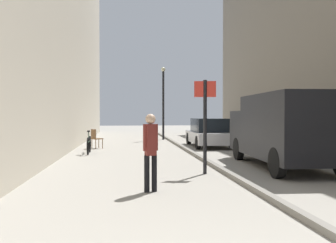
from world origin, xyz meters
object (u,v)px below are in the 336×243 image
lamp_post (163,98)px  cafe_chair_near_window (96,137)px  parked_car (209,133)px  delivery_van (283,128)px  street_sign_post (205,118)px  pedestrian_main_foreground (151,147)px  bicycle_leaning (89,144)px

lamp_post → cafe_chair_near_window: 7.25m
parked_car → lamp_post: lamp_post is taller
parked_car → cafe_chair_near_window: 5.72m
delivery_van → street_sign_post: bearing=-158.3°
delivery_van → pedestrian_main_foreground: bearing=-142.2°
pedestrian_main_foreground → cafe_chair_near_window: 10.13m
pedestrian_main_foreground → street_sign_post: bearing=37.2°
delivery_van → bicycle_leaning: bearing=146.6°
lamp_post → bicycle_leaning: lamp_post is taller
delivery_van → parked_car: delivery_van is taller
pedestrian_main_foreground → cafe_chair_near_window: size_ratio=1.76×
lamp_post → pedestrian_main_foreground: bearing=-97.0°
street_sign_post → cafe_chair_near_window: 8.68m
lamp_post → bicycle_leaning: (-3.99, -7.91, -2.34)m
delivery_van → bicycle_leaning: 8.01m
delivery_van → street_sign_post: street_sign_post is taller
pedestrian_main_foreground → delivery_van: delivery_van is taller
parked_car → street_sign_post: size_ratio=1.63×
bicycle_leaning → parked_car: bearing=22.6°
pedestrian_main_foreground → parked_car: pedestrian_main_foreground is taller
bicycle_leaning → delivery_van: bearing=-37.9°
bicycle_leaning → cafe_chair_near_window: size_ratio=1.88×
delivery_van → street_sign_post: 2.85m
delivery_van → cafe_chair_near_window: size_ratio=5.81×
delivery_van → parked_car: (-0.62, 7.31, -0.51)m
pedestrian_main_foreground → street_sign_post: (1.66, 2.11, 0.59)m
cafe_chair_near_window → bicycle_leaning: bearing=-35.6°
street_sign_post → bicycle_leaning: bearing=-45.9°
bicycle_leaning → street_sign_post: bearing=-58.0°
pedestrian_main_foreground → lamp_post: size_ratio=0.35×
parked_car → cafe_chair_near_window: parked_car is taller
parked_car → bicycle_leaning: parked_car is taller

